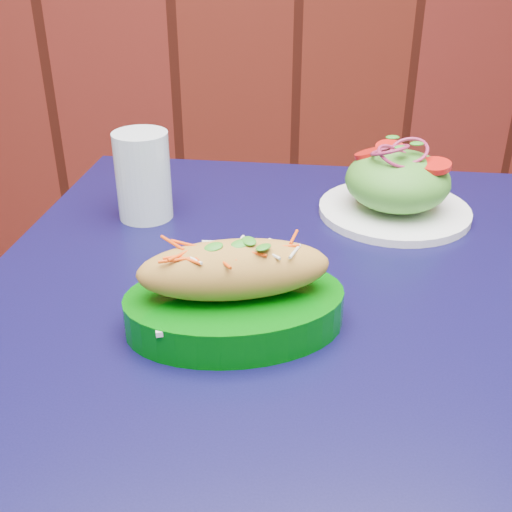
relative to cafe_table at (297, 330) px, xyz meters
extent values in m
cube|color=black|center=(0.00, 0.00, 0.07)|extent=(0.98, 0.98, 0.03)
cylinder|color=black|center=(-0.24, 0.40, -0.30)|extent=(0.04, 0.04, 0.72)
cylinder|color=black|center=(0.40, 0.24, -0.30)|extent=(0.04, 0.04, 0.72)
cube|color=white|center=(-0.09, -0.11, 0.13)|extent=(0.19, 0.12, 0.01)
ellipsoid|color=gold|center=(-0.09, -0.11, 0.16)|extent=(0.21, 0.08, 0.06)
cylinder|color=white|center=(0.18, 0.16, 0.09)|extent=(0.23, 0.23, 0.01)
ellipsoid|color=#4C992D|center=(0.18, 0.16, 0.14)|extent=(0.16, 0.16, 0.09)
cylinder|color=red|center=(0.22, 0.13, 0.18)|extent=(0.05, 0.05, 0.01)
cylinder|color=red|center=(0.14, 0.19, 0.18)|extent=(0.05, 0.05, 0.01)
cylinder|color=red|center=(0.18, 0.21, 0.18)|extent=(0.05, 0.05, 0.01)
torus|color=#95204A|center=(0.18, 0.16, 0.19)|extent=(0.06, 0.06, 0.01)
torus|color=#95204A|center=(0.18, 0.16, 0.19)|extent=(0.06, 0.06, 0.01)
torus|color=#95204A|center=(0.18, 0.16, 0.20)|extent=(0.06, 0.06, 0.01)
cylinder|color=silver|center=(-0.20, 0.20, 0.15)|extent=(0.08, 0.08, 0.13)
camera|label=1|loc=(-0.15, -0.70, 0.50)|focal=45.00mm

